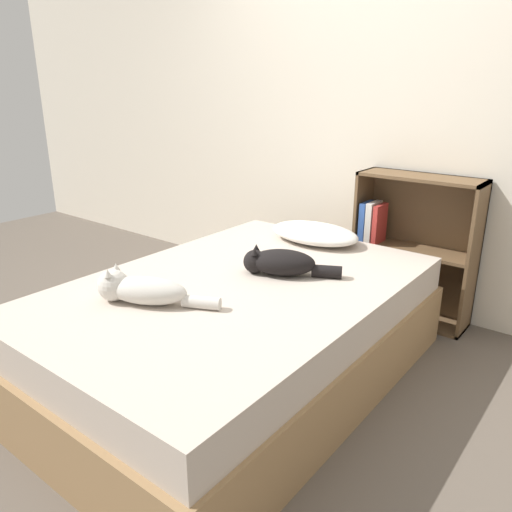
{
  "coord_description": "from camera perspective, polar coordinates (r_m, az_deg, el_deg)",
  "views": [
    {
      "loc": [
        1.48,
        -1.73,
        1.46
      ],
      "look_at": [
        0.0,
        0.15,
        0.63
      ],
      "focal_mm": 35.0,
      "sensor_mm": 36.0,
      "label": 1
    }
  ],
  "objects": [
    {
      "name": "ground_plane",
      "position": [
        2.7,
        -2.08,
        -13.48
      ],
      "size": [
        8.0,
        8.0,
        0.0
      ],
      "primitive_type": "plane",
      "color": "brown"
    },
    {
      "name": "wall_back",
      "position": [
        3.47,
        13.28,
        15.25
      ],
      "size": [
        8.0,
        0.06,
        2.5
      ],
      "color": "silver",
      "rests_on": "ground_plane"
    },
    {
      "name": "bed",
      "position": [
        2.57,
        -2.15,
        -8.62
      ],
      "size": [
        1.38,
        2.06,
        0.53
      ],
      "color": "#99754C",
      "rests_on": "ground_plane"
    },
    {
      "name": "pillow",
      "position": [
        3.11,
        6.68,
        2.61
      ],
      "size": [
        0.58,
        0.36,
        0.11
      ],
      "color": "white",
      "rests_on": "bed"
    },
    {
      "name": "cat_light",
      "position": [
        2.29,
        -13.15,
        -3.75
      ],
      "size": [
        0.53,
        0.32,
        0.16
      ],
      "rotation": [
        0.0,
        0.0,
        3.59
      ],
      "color": "beige",
      "rests_on": "bed"
    },
    {
      "name": "cat_dark",
      "position": [
        2.55,
        2.77,
        -0.76
      ],
      "size": [
        0.47,
        0.32,
        0.14
      ],
      "rotation": [
        0.0,
        0.0,
        3.61
      ],
      "color": "black",
      "rests_on": "bed"
    },
    {
      "name": "bookshelf",
      "position": [
        3.34,
        17.33,
        1.28
      ],
      "size": [
        0.74,
        0.26,
        0.93
      ],
      "color": "brown",
      "rests_on": "ground_plane"
    }
  ]
}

